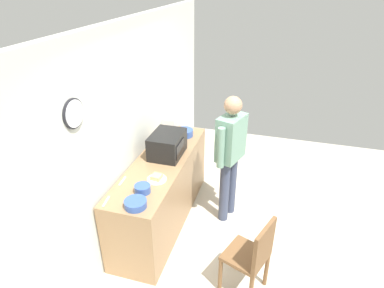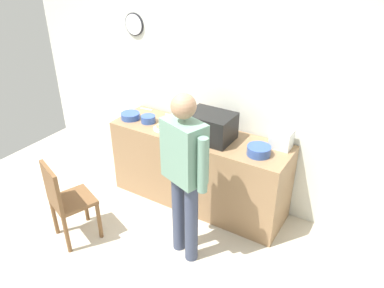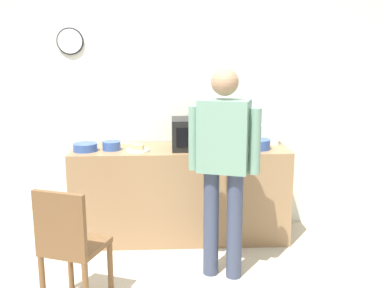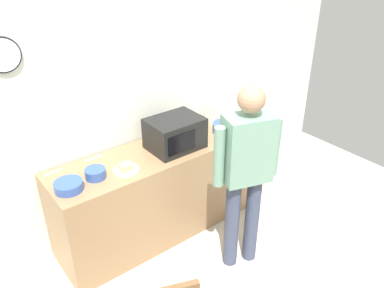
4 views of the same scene
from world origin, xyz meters
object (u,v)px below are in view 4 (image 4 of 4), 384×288
(cereal_bowl, at_px, (69,186))
(toaster, at_px, (218,112))
(salad_bowl, at_px, (224,128))
(sandwich_plate, at_px, (126,168))
(spoon_utensil, at_px, (53,172))
(person_standing, at_px, (246,167))
(microwave, at_px, (175,133))
(mixing_bowl, at_px, (95,173))
(fork_utensil, at_px, (94,158))

(cereal_bowl, relative_size, toaster, 1.04)
(salad_bowl, relative_size, toaster, 1.10)
(sandwich_plate, distance_m, salad_bowl, 1.17)
(spoon_utensil, xyz_separation_m, person_standing, (1.26, -1.06, 0.09))
(person_standing, bearing_deg, microwave, 101.90)
(toaster, bearing_deg, spoon_utensil, 178.12)
(mixing_bowl, xyz_separation_m, fork_utensil, (0.12, 0.30, -0.04))
(sandwich_plate, xyz_separation_m, mixing_bowl, (-0.26, 0.06, 0.02))
(cereal_bowl, bearing_deg, toaster, 8.41)
(microwave, xyz_separation_m, cereal_bowl, (-1.08, -0.05, -0.11))
(microwave, relative_size, person_standing, 0.29)
(salad_bowl, bearing_deg, microwave, 175.56)
(cereal_bowl, relative_size, fork_utensil, 1.35)
(cereal_bowl, relative_size, mixing_bowl, 1.32)
(cereal_bowl, distance_m, mixing_bowl, 0.25)
(cereal_bowl, bearing_deg, microwave, 2.62)
(mixing_bowl, bearing_deg, salad_bowl, -1.14)
(fork_utensil, distance_m, spoon_utensil, 0.38)
(salad_bowl, bearing_deg, person_standing, -119.93)
(sandwich_plate, xyz_separation_m, person_standing, (0.74, -0.71, 0.07))
(fork_utensil, bearing_deg, microwave, -21.89)
(fork_utensil, xyz_separation_m, person_standing, (0.88, -1.07, 0.09))
(toaster, xyz_separation_m, person_standing, (-0.56, -1.00, -0.00))
(microwave, xyz_separation_m, spoon_utensil, (-1.10, 0.28, -0.15))
(microwave, distance_m, sandwich_plate, 0.60)
(fork_utensil, bearing_deg, cereal_bowl, -137.73)
(cereal_bowl, bearing_deg, salad_bowl, 0.12)
(microwave, relative_size, cereal_bowl, 2.18)
(spoon_utensil, bearing_deg, cereal_bowl, -87.81)
(salad_bowl, bearing_deg, sandwich_plate, -178.45)
(sandwich_plate, relative_size, spoon_utensil, 1.31)
(salad_bowl, bearing_deg, mixing_bowl, 178.86)
(sandwich_plate, relative_size, fork_utensil, 1.31)
(cereal_bowl, xyz_separation_m, mixing_bowl, (0.25, 0.03, 0.01))
(salad_bowl, height_order, person_standing, person_standing)
(spoon_utensil, relative_size, person_standing, 0.10)
(mixing_bowl, bearing_deg, person_standing, -37.45)
(spoon_utensil, bearing_deg, toaster, -1.88)
(salad_bowl, bearing_deg, cereal_bowl, -179.88)
(fork_utensil, bearing_deg, mixing_bowl, -111.99)
(sandwich_plate, bearing_deg, microwave, 7.63)
(cereal_bowl, xyz_separation_m, toaster, (1.81, 0.27, 0.06))
(fork_utensil, bearing_deg, toaster, -2.71)
(mixing_bowl, relative_size, toaster, 0.79)
(microwave, bearing_deg, cereal_bowl, -177.38)
(sandwich_plate, relative_size, salad_bowl, 0.92)
(fork_utensil, relative_size, person_standing, 0.10)
(mixing_bowl, bearing_deg, microwave, 1.20)
(microwave, bearing_deg, toaster, 16.70)
(salad_bowl, relative_size, cereal_bowl, 1.06)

